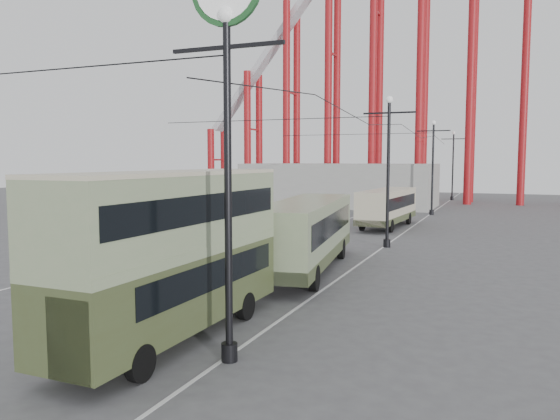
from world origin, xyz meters
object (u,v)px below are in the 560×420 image
at_px(lamp_post_near, 227,65).
at_px(double_decker_bus, 173,246).
at_px(single_decker_green, 305,232).
at_px(single_decker_cream, 387,206).
at_px(pedestrian, 271,252).

height_order(lamp_post_near, double_decker_bus, lamp_post_near).
xyz_separation_m(single_decker_green, single_decker_cream, (0.17, 19.07, -0.22)).
height_order(double_decker_bus, single_decker_green, double_decker_bus).
bearing_deg(lamp_post_near, double_decker_bus, 157.77).
xyz_separation_m(single_decker_green, pedestrian, (-1.61, -0.52, -1.02)).
bearing_deg(pedestrian, double_decker_bus, 59.86).
distance_m(lamp_post_near, single_decker_green, 13.75).
distance_m(double_decker_bus, single_decker_green, 11.27).
bearing_deg(double_decker_bus, pedestrian, 98.47).
height_order(single_decker_green, pedestrian, single_decker_green).
height_order(single_decker_cream, pedestrian, single_decker_cream).
relative_size(single_decker_cream, pedestrian, 5.42).
bearing_deg(single_decker_cream, pedestrian, -91.62).
xyz_separation_m(double_decker_bus, single_decker_green, (0.15, 11.23, -0.92)).
xyz_separation_m(lamp_post_near, single_decker_green, (-2.23, 12.21, -5.93)).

